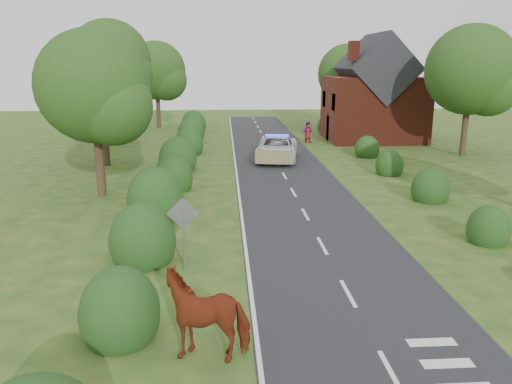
{
  "coord_description": "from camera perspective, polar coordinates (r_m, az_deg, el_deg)",
  "views": [
    {
      "loc": [
        -3.63,
        -13.47,
        6.72
      ],
      "look_at": [
        -2.3,
        7.28,
        1.3
      ],
      "focal_mm": 35.0,
      "sensor_mm": 36.0,
      "label": 1
    }
  ],
  "objects": [
    {
      "name": "ground",
      "position": [
        15.49,
        10.47,
        -11.38
      ],
      "size": [
        120.0,
        120.0,
        0.0
      ],
      "primitive_type": "plane",
      "color": "#25471B"
    },
    {
      "name": "road",
      "position": [
        29.48,
        3.49,
        1.42
      ],
      "size": [
        6.0,
        70.0,
        0.02
      ],
      "primitive_type": "cube",
      "color": "black",
      "rests_on": "ground"
    },
    {
      "name": "road_markings",
      "position": [
        27.31,
        0.69,
        0.42
      ],
      "size": [
        4.96,
        70.0,
        0.01
      ],
      "color": "white",
      "rests_on": "road"
    },
    {
      "name": "hedgerow_left",
      "position": [
        26.02,
        -9.94,
        1.12
      ],
      "size": [
        2.75,
        50.41,
        3.0
      ],
      "color": "#22411A",
      "rests_on": "ground"
    },
    {
      "name": "hedgerow_right",
      "position": [
        27.42,
        18.32,
        0.86
      ],
      "size": [
        2.1,
        45.78,
        2.1
      ],
      "color": "#22411A",
      "rests_on": "ground"
    },
    {
      "name": "tree_left_a",
      "position": [
        26.09,
        -17.57,
        10.91
      ],
      "size": [
        5.74,
        5.6,
        8.38
      ],
      "color": "#332316",
      "rests_on": "ground"
    },
    {
      "name": "tree_left_b",
      "position": [
        34.23,
        -16.87,
        11.19
      ],
      "size": [
        5.74,
        5.6,
        8.07
      ],
      "color": "#332316",
      "rests_on": "ground"
    },
    {
      "name": "tree_left_c",
      "position": [
        44.24,
        -15.99,
        13.82
      ],
      "size": [
        6.97,
        6.8,
        10.22
      ],
      "color": "#332316",
      "rests_on": "ground"
    },
    {
      "name": "tree_left_d",
      "position": [
        53.74,
        -11.04,
        13.2
      ],
      "size": [
        6.15,
        6.0,
        8.89
      ],
      "color": "#332316",
      "rests_on": "ground"
    },
    {
      "name": "tree_right_b",
      "position": [
        39.6,
        23.79,
        12.28
      ],
      "size": [
        6.56,
        6.4,
        9.4
      ],
      "color": "#332316",
      "rests_on": "ground"
    },
    {
      "name": "tree_right_c",
      "position": [
        52.93,
        10.69,
        12.88
      ],
      "size": [
        6.15,
        6.0,
        8.58
      ],
      "color": "#332316",
      "rests_on": "ground"
    },
    {
      "name": "road_sign",
      "position": [
        16.34,
        -8.32,
        -3.62
      ],
      "size": [
        1.06,
        0.08,
        2.53
      ],
      "color": "gray",
      "rests_on": "ground"
    },
    {
      "name": "house",
      "position": [
        45.5,
        13.32,
        10.53
      ],
      "size": [
        8.0,
        7.4,
        9.17
      ],
      "color": "maroon",
      "rests_on": "ground"
    },
    {
      "name": "cow",
      "position": [
        12.24,
        -5.55,
        -14.07
      ],
      "size": [
        2.54,
        1.5,
        1.73
      ],
      "primitive_type": "imported",
      "rotation": [
        0.0,
        0.0,
        -1.66
      ],
      "color": "#612A0F",
      "rests_on": "ground"
    },
    {
      "name": "police_van",
      "position": [
        35.38,
        2.4,
        5.01
      ],
      "size": [
        3.68,
        6.35,
        1.8
      ],
      "rotation": [
        0.0,
        0.0,
        -0.17
      ],
      "color": "silver",
      "rests_on": "ground"
    },
    {
      "name": "pedestrian_red",
      "position": [
        43.03,
        5.95,
        6.62
      ],
      "size": [
        0.69,
        0.65,
        1.6
      ],
      "primitive_type": "imported",
      "rotation": [
        0.0,
        0.0,
        3.78
      ],
      "color": "#B21524",
      "rests_on": "ground"
    },
    {
      "name": "pedestrian_purple",
      "position": [
        43.32,
        5.91,
        6.82
      ],
      "size": [
        1.09,
        1.01,
        1.8
      ],
      "primitive_type": "imported",
      "rotation": [
        0.0,
        0.0,
        2.66
      ],
      "color": "#55166E",
      "rests_on": "ground"
    }
  ]
}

